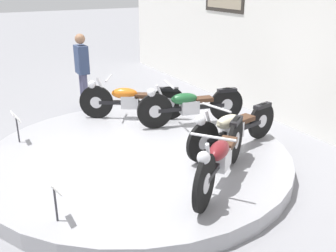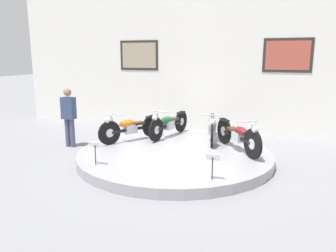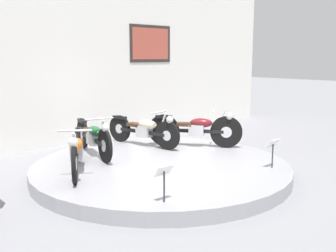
{
  "view_description": "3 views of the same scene",
  "coord_description": "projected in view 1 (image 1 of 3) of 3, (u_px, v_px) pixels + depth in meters",
  "views": [
    {
      "loc": [
        5.03,
        -2.21,
        2.72
      ],
      "look_at": [
        0.3,
        0.37,
        0.67
      ],
      "focal_mm": 42.0,
      "sensor_mm": 36.0,
      "label": 1
    },
    {
      "loc": [
        2.41,
        -7.2,
        2.47
      ],
      "look_at": [
        -0.18,
        0.03,
        0.82
      ],
      "focal_mm": 35.0,
      "sensor_mm": 36.0,
      "label": 2
    },
    {
      "loc": [
        -4.49,
        -5.29,
        2.13
      ],
      "look_at": [
        0.12,
        -0.05,
        0.89
      ],
      "focal_mm": 42.0,
      "sensor_mm": 36.0,
      "label": 3
    }
  ],
  "objects": [
    {
      "name": "back_wall",
      "position": [
        312.0,
        5.0,
        6.78
      ],
      "size": [
        14.0,
        0.22,
        4.51
      ],
      "color": "white",
      "rests_on": "ground_plane"
    },
    {
      "name": "ground_plane",
      "position": [
        138.0,
        164.0,
        6.08
      ],
      "size": [
        60.0,
        60.0,
        0.0
      ],
      "primitive_type": "plane",
      "color": "gray"
    },
    {
      "name": "motorcycle_cream",
      "position": [
        232.0,
        127.0,
        5.94
      ],
      "size": [
        0.58,
        1.92,
        0.78
      ],
      "color": "black",
      "rests_on": "display_platform"
    },
    {
      "name": "info_placard_front_centre",
      "position": [
        54.0,
        191.0,
        4.17
      ],
      "size": [
        0.26,
        0.11,
        0.51
      ],
      "color": "#333338",
      "rests_on": "display_platform"
    },
    {
      "name": "motorcycle_green",
      "position": [
        189.0,
        104.0,
        6.96
      ],
      "size": [
        0.59,
        1.95,
        0.79
      ],
      "color": "black",
      "rests_on": "display_platform"
    },
    {
      "name": "display_platform",
      "position": [
        138.0,
        158.0,
        6.04
      ],
      "size": [
        4.63,
        4.63,
        0.22
      ],
      "primitive_type": "cylinder",
      "color": "#99999E",
      "rests_on": "ground_plane"
    },
    {
      "name": "visitor_standing",
      "position": [
        82.0,
        67.0,
        8.35
      ],
      "size": [
        0.36,
        0.22,
        1.62
      ],
      "color": "#4C4C6B",
      "rests_on": "ground_plane"
    },
    {
      "name": "motorcycle_orange",
      "position": [
        130.0,
        99.0,
        7.26
      ],
      "size": [
        1.08,
        1.72,
        0.79
      ],
      "color": "black",
      "rests_on": "display_platform"
    },
    {
      "name": "info_placard_front_left",
      "position": [
        16.0,
        121.0,
        6.21
      ],
      "size": [
        0.26,
        0.11,
        0.51
      ],
      "color": "#333338",
      "rests_on": "display_platform"
    },
    {
      "name": "motorcycle_maroon",
      "position": [
        221.0,
        156.0,
        4.92
      ],
      "size": [
        1.28,
        1.64,
        0.81
      ],
      "color": "black",
      "rests_on": "display_platform"
    }
  ]
}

